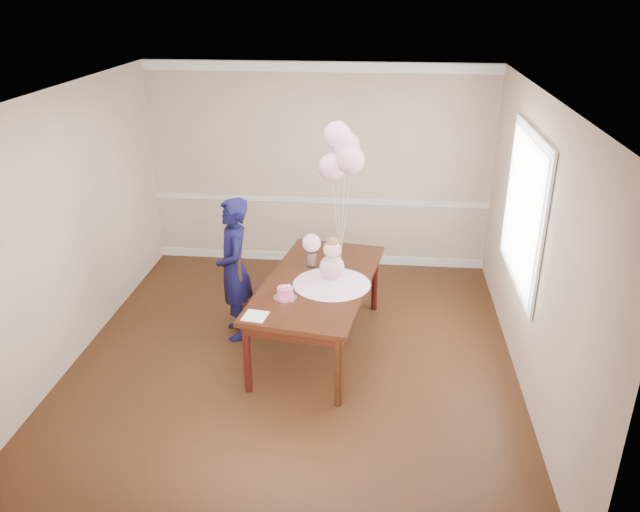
{
  "coord_description": "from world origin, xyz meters",
  "views": [
    {
      "loc": [
        0.83,
        -5.44,
        3.59
      ],
      "look_at": [
        0.24,
        0.3,
        1.05
      ],
      "focal_mm": 35.0,
      "sensor_mm": 36.0,
      "label": 1
    }
  ],
  "objects_px": {
    "dining_table_top": "(318,282)",
    "woman": "(234,269)",
    "birthday_cake": "(285,293)",
    "dining_chair_seat": "(260,292)"
  },
  "relations": [
    {
      "from": "woman",
      "to": "dining_table_top",
      "type": "bearing_deg",
      "value": 61.9
    },
    {
      "from": "dining_table_top",
      "to": "birthday_cake",
      "type": "distance_m",
      "value": 0.52
    },
    {
      "from": "dining_table_top",
      "to": "woman",
      "type": "height_order",
      "value": "woman"
    },
    {
      "from": "dining_table_top",
      "to": "dining_chair_seat",
      "type": "height_order",
      "value": "dining_table_top"
    },
    {
      "from": "birthday_cake",
      "to": "dining_chair_seat",
      "type": "distance_m",
      "value": 0.9
    },
    {
      "from": "birthday_cake",
      "to": "woman",
      "type": "relative_size",
      "value": 0.1
    },
    {
      "from": "birthday_cake",
      "to": "dining_table_top",
      "type": "bearing_deg",
      "value": 57.35
    },
    {
      "from": "dining_chair_seat",
      "to": "woman",
      "type": "relative_size",
      "value": 0.29
    },
    {
      "from": "birthday_cake",
      "to": "woman",
      "type": "xyz_separation_m",
      "value": [
        -0.64,
        0.58,
        -0.05
      ]
    },
    {
      "from": "dining_table_top",
      "to": "dining_chair_seat",
      "type": "xyz_separation_m",
      "value": [
        -0.68,
        0.28,
        -0.29
      ]
    }
  ]
}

